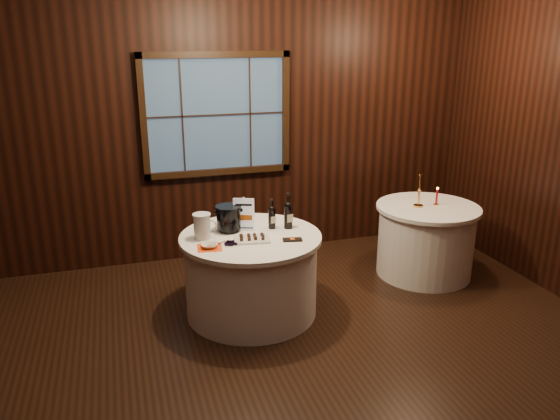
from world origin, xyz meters
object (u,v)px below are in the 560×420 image
object	(u,v)px
chocolate_plate	(252,238)
glass_pitcher	(202,226)
port_bottle_right	(288,213)
red_candle	(437,198)
main_table	(251,274)
sign_stand	(244,218)
brass_candlestick	(419,195)
side_table	(425,240)
cracker_bowl	(209,245)
port_bottle_left	(272,216)
ice_bucket	(229,218)
grape_bunch	(230,242)
chocolate_box	(292,240)

from	to	relation	value
chocolate_plate	glass_pitcher	world-z (taller)	glass_pitcher
port_bottle_right	red_candle	size ratio (longest dim) A/B	1.70
main_table	sign_stand	size ratio (longest dim) A/B	4.10
sign_stand	glass_pitcher	world-z (taller)	sign_stand
brass_candlestick	red_candle	size ratio (longest dim) A/B	1.82
main_table	side_table	distance (m)	2.02
side_table	glass_pitcher	bearing A→B (deg)	-174.06
glass_pitcher	red_candle	world-z (taller)	glass_pitcher
cracker_bowl	port_bottle_left	bearing A→B (deg)	25.92
ice_bucket	chocolate_plate	size ratio (longest dim) A/B	0.71
ice_bucket	glass_pitcher	world-z (taller)	ice_bucket
ice_bucket	red_candle	world-z (taller)	ice_bucket
port_bottle_right	cracker_bowl	bearing A→B (deg)	-169.44
main_table	grape_bunch	world-z (taller)	grape_bunch
chocolate_box	brass_candlestick	world-z (taller)	brass_candlestick
port_bottle_left	glass_pitcher	xyz separation A→B (m)	(-0.66, -0.07, -0.01)
side_table	chocolate_box	distance (m)	1.80
side_table	sign_stand	size ratio (longest dim) A/B	3.46
port_bottle_right	cracker_bowl	xyz separation A→B (m)	(-0.79, -0.27, -0.12)
main_table	cracker_bowl	bearing A→B (deg)	-154.86
port_bottle_right	sign_stand	bearing A→B (deg)	159.58
sign_stand	red_candle	xyz separation A→B (m)	(2.11, 0.14, -0.03)
red_candle	chocolate_plate	bearing A→B (deg)	-168.47
grape_bunch	glass_pitcher	distance (m)	0.31
red_candle	sign_stand	bearing A→B (deg)	-176.32
side_table	grape_bunch	xyz separation A→B (m)	(-2.22, -0.47, 0.40)
main_table	side_table	world-z (taller)	same
red_candle	side_table	bearing A→B (deg)	-178.45
main_table	side_table	size ratio (longest dim) A/B	1.19
ice_bucket	grape_bunch	xyz separation A→B (m)	(-0.06, -0.34, -0.11)
port_bottle_left	chocolate_box	world-z (taller)	port_bottle_left
glass_pitcher	brass_candlestick	distance (m)	2.32
side_table	chocolate_box	size ratio (longest dim) A/B	6.40
side_table	chocolate_box	xyz separation A→B (m)	(-1.68, -0.53, 0.39)
side_table	brass_candlestick	xyz separation A→B (m)	(-0.11, 0.01, 0.51)
grape_bunch	brass_candlestick	bearing A→B (deg)	12.92
main_table	port_bottle_right	size ratio (longest dim) A/B	3.82
side_table	chocolate_box	bearing A→B (deg)	-162.44
red_candle	grape_bunch	bearing A→B (deg)	-168.44
chocolate_box	cracker_bowl	bearing A→B (deg)	-172.08
side_table	sign_stand	xyz separation A→B (m)	(-2.02, -0.13, 0.49)
ice_bucket	brass_candlestick	size ratio (longest dim) A/B	0.67
port_bottle_right	brass_candlestick	distance (m)	1.52
grape_bunch	cracker_bowl	distance (m)	0.18
brass_candlestick	grape_bunch	bearing A→B (deg)	-167.08
sign_stand	port_bottle_left	distance (m)	0.26
port_bottle_left	ice_bucket	world-z (taller)	port_bottle_left
chocolate_plate	red_candle	world-z (taller)	red_candle
port_bottle_left	main_table	bearing A→B (deg)	-161.06
red_candle	brass_candlestick	bearing A→B (deg)	177.24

